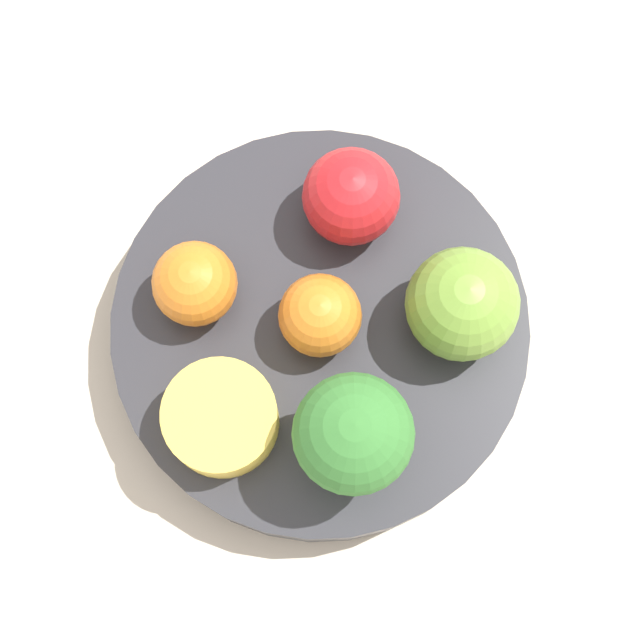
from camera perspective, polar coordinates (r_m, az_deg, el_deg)
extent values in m
plane|color=gray|center=(0.54, 0.00, -1.61)|extent=(6.00, 6.00, 0.00)
cube|color=beige|center=(0.53, 0.00, -1.38)|extent=(1.20, 1.20, 0.02)
cylinder|color=#2D2D33|center=(0.50, 0.00, -0.73)|extent=(0.19, 0.19, 0.03)
cylinder|color=#99C17A|center=(0.46, 1.68, -6.59)|extent=(0.02, 0.02, 0.03)
sphere|color=#387A33|center=(0.43, 1.79, -6.08)|extent=(0.05, 0.05, 0.05)
sphere|color=red|center=(0.48, 2.13, 6.49)|extent=(0.04, 0.04, 0.04)
sphere|color=olive|center=(0.46, 7.60, 0.84)|extent=(0.05, 0.05, 0.05)
sphere|color=orange|center=(0.47, -6.55, 2.45)|extent=(0.04, 0.04, 0.04)
sphere|color=orange|center=(0.47, 0.39, -0.37)|extent=(0.04, 0.04, 0.04)
cylinder|color=#F4CC4C|center=(0.47, -5.30, -5.25)|extent=(0.05, 0.05, 0.02)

